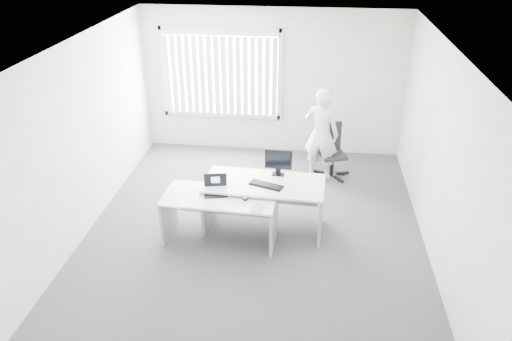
# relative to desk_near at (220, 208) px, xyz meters

# --- Properties ---
(ground) EXTENTS (6.00, 6.00, 0.00)m
(ground) POSITION_rel_desk_near_xyz_m (0.47, 0.25, -0.53)
(ground) COLOR #515159
(ground) RESTS_ON ground
(wall_back) EXTENTS (5.00, 0.02, 2.80)m
(wall_back) POSITION_rel_desk_near_xyz_m (0.47, 3.25, 0.87)
(wall_back) COLOR beige
(wall_back) RESTS_ON ground
(wall_front) EXTENTS (5.00, 0.02, 2.80)m
(wall_front) POSITION_rel_desk_near_xyz_m (0.47, -2.75, 0.87)
(wall_front) COLOR beige
(wall_front) RESTS_ON ground
(wall_left) EXTENTS (0.02, 6.00, 2.80)m
(wall_left) POSITION_rel_desk_near_xyz_m (-2.03, 0.25, 0.87)
(wall_left) COLOR beige
(wall_left) RESTS_ON ground
(wall_right) EXTENTS (0.02, 6.00, 2.80)m
(wall_right) POSITION_rel_desk_near_xyz_m (2.97, 0.25, 0.87)
(wall_right) COLOR beige
(wall_right) RESTS_ON ground
(ceiling) EXTENTS (5.00, 6.00, 0.02)m
(ceiling) POSITION_rel_desk_near_xyz_m (0.47, 0.25, 2.27)
(ceiling) COLOR white
(ceiling) RESTS_ON wall_back
(window) EXTENTS (2.32, 0.06, 1.76)m
(window) POSITION_rel_desk_near_xyz_m (-0.53, 3.21, 1.02)
(window) COLOR beige
(window) RESTS_ON wall_back
(blinds) EXTENTS (2.20, 0.10, 1.50)m
(blinds) POSITION_rel_desk_near_xyz_m (-0.53, 3.15, 0.99)
(blinds) COLOR white
(blinds) RESTS_ON wall_back
(desk_near) EXTENTS (1.63, 0.82, 0.73)m
(desk_near) POSITION_rel_desk_near_xyz_m (0.00, 0.00, 0.00)
(desk_near) COLOR white
(desk_near) RESTS_ON ground
(desk_far) EXTENTS (1.79, 0.91, 0.80)m
(desk_far) POSITION_rel_desk_near_xyz_m (0.60, 0.35, 0.05)
(desk_far) COLOR white
(desk_far) RESTS_ON ground
(office_chair) EXTENTS (0.71, 0.71, 0.98)m
(office_chair) POSITION_rel_desk_near_xyz_m (1.63, 2.23, -0.22)
(office_chair) COLOR black
(office_chair) RESTS_ON ground
(person) EXTENTS (0.70, 0.55, 1.68)m
(person) POSITION_rel_desk_near_xyz_m (1.42, 2.14, 0.31)
(person) COLOR silver
(person) RESTS_ON ground
(laptop) EXTENTS (0.37, 0.35, 0.25)m
(laptop) POSITION_rel_desk_near_xyz_m (-0.06, 0.04, 0.33)
(laptop) COLOR black
(laptop) RESTS_ON desk_near
(paper_sheet) EXTENTS (0.39, 0.33, 0.00)m
(paper_sheet) POSITION_rel_desk_near_xyz_m (0.32, -0.10, 0.20)
(paper_sheet) COLOR silver
(paper_sheet) RESTS_ON desk_near
(mouse) EXTENTS (0.08, 0.11, 0.04)m
(mouse) POSITION_rel_desk_near_xyz_m (0.38, -0.05, 0.22)
(mouse) COLOR #B7B7B9
(mouse) RESTS_ON paper_sheet
(booklet) EXTENTS (0.21, 0.26, 0.01)m
(booklet) POSITION_rel_desk_near_xyz_m (0.58, -0.27, 0.21)
(booklet) COLOR white
(booklet) RESTS_ON desk_near
(keyboard) EXTENTS (0.52, 0.32, 0.02)m
(keyboard) POSITION_rel_desk_near_xyz_m (0.64, 0.25, 0.28)
(keyboard) COLOR black
(keyboard) RESTS_ON desk_far
(monitor) EXTENTS (0.41, 0.15, 0.40)m
(monitor) POSITION_rel_desk_near_xyz_m (0.78, 0.62, 0.47)
(monitor) COLOR black
(monitor) RESTS_ON desk_far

